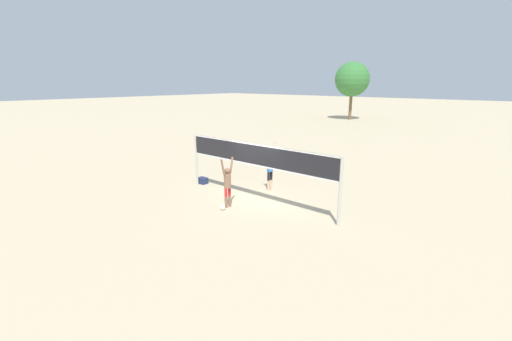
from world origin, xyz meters
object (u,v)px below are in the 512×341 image
Objects in this scene: tree_left_cluster at (352,79)px; volleyball at (223,207)px; volleyball_net at (256,160)px; player_spiker at (227,182)px; gear_bag at (203,181)px; player_blocker at (270,165)px.

volleyball is at bearing -71.79° from tree_left_cluster.
volleyball_net reaches higher than player_spiker.
volleyball_net is at bearing -4.26° from gear_bag.
tree_left_cluster is (-7.90, 32.46, 5.06)m from gear_bag.
player_blocker is (-0.07, 2.81, 0.15)m from player_spiker.
volleyball is 0.03× the size of tree_left_cluster.
volleyball_net is 2.36m from volleyball.
player_spiker reaches higher than volleyball.
tree_left_cluster is (-11.23, 33.98, 4.15)m from player_spiker.
player_spiker is at bearing -24.57° from gear_bag.
gear_bag is at bearing 65.43° from player_spiker.
player_blocker is 0.31× the size of tree_left_cluster.
player_blocker is 4.98× the size of gear_bag.
gear_bag is at bearing -68.45° from player_blocker.
volleyball_net reaches higher than volleyball.
gear_bag is 0.06× the size of tree_left_cluster.
player_blocker is 10.51× the size of volleyball.
player_spiker is 3.78m from gear_bag.
volleyball_net is 3.39× the size of player_blocker.
volleyball is (-0.36, -1.61, -1.69)m from volleyball_net.
tree_left_cluster is (-11.66, 32.74, 3.42)m from volleyball_net.
player_blocker is 3.66m from gear_bag.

